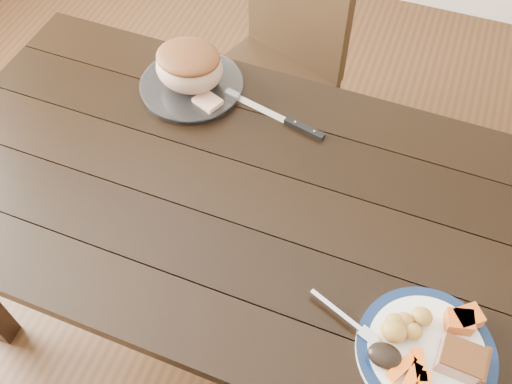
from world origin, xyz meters
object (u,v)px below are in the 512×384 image
(dining_table, at_px, (230,209))
(serving_platter, at_px, (192,86))
(pork_slice, at_px, (461,360))
(dinner_plate, at_px, (426,352))
(fork, at_px, (349,321))
(roast_joint, at_px, (189,68))
(carving_knife, at_px, (292,123))
(chair_far, at_px, (276,61))

(dining_table, xyz_separation_m, serving_platter, (-0.23, 0.29, 0.10))
(dining_table, distance_m, pork_slice, 0.67)
(dinner_plate, bearing_deg, fork, 177.71)
(dinner_plate, bearing_deg, roast_joint, 144.81)
(dining_table, xyz_separation_m, dinner_plate, (0.54, -0.25, 0.10))
(carving_knife, bearing_deg, serving_platter, -172.41)
(serving_platter, relative_size, roast_joint, 1.50)
(dinner_plate, height_order, roast_joint, roast_joint)
(dining_table, relative_size, roast_joint, 8.43)
(dining_table, xyz_separation_m, roast_joint, (-0.23, 0.29, 0.17))
(dinner_plate, bearing_deg, serving_platter, 144.81)
(dining_table, relative_size, carving_knife, 5.12)
(chair_far, relative_size, fork, 5.43)
(dining_table, bearing_deg, carving_knife, 72.99)
(roast_joint, bearing_deg, chair_far, 75.73)
(dinner_plate, distance_m, pork_slice, 0.07)
(roast_joint, bearing_deg, dining_table, -51.53)
(chair_far, distance_m, serving_platter, 0.51)
(chair_far, distance_m, dinner_plate, 1.21)
(serving_platter, bearing_deg, carving_knife, -5.81)
(roast_joint, bearing_deg, carving_knife, -5.81)
(serving_platter, xyz_separation_m, fork, (0.61, -0.54, 0.01))
(serving_platter, distance_m, carving_knife, 0.32)
(serving_platter, xyz_separation_m, carving_knife, (0.31, -0.03, -0.00))
(serving_platter, height_order, roast_joint, roast_joint)
(dining_table, distance_m, roast_joint, 0.41)
(pork_slice, height_order, roast_joint, roast_joint)
(dinner_plate, bearing_deg, pork_slice, -4.76)
(carving_knife, bearing_deg, pork_slice, -31.28)
(dining_table, bearing_deg, fork, -33.28)
(chair_far, distance_m, carving_knife, 0.56)
(dining_table, height_order, serving_platter, serving_platter)
(chair_far, bearing_deg, fork, 137.27)
(dining_table, distance_m, fork, 0.46)
(dining_table, bearing_deg, dinner_plate, -24.99)
(dinner_plate, relative_size, serving_platter, 1.01)
(roast_joint, relative_size, carving_knife, 0.61)
(fork, bearing_deg, chair_far, 138.88)
(chair_far, bearing_deg, dinner_plate, 144.33)
(dining_table, distance_m, serving_platter, 0.39)
(dining_table, bearing_deg, serving_platter, 128.47)
(dining_table, height_order, carving_knife, carving_knife)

